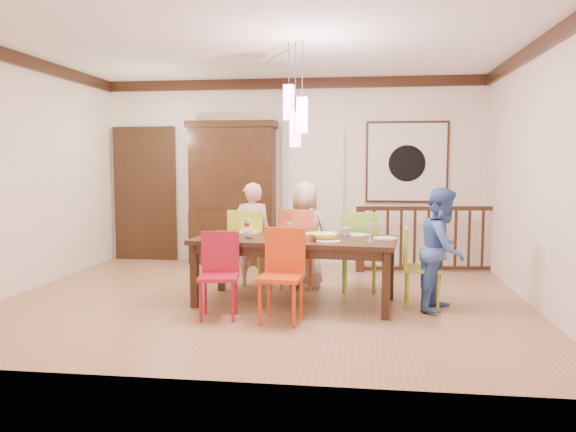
# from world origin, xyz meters

# --- Properties ---
(floor) EXTENTS (6.00, 6.00, 0.00)m
(floor) POSITION_xyz_m (0.00, 0.00, 0.00)
(floor) COLOR #9E6D4C
(floor) RESTS_ON ground
(ceiling) EXTENTS (6.00, 6.00, 0.00)m
(ceiling) POSITION_xyz_m (0.00, 0.00, 2.90)
(ceiling) COLOR white
(ceiling) RESTS_ON wall_back
(wall_back) EXTENTS (6.00, 0.00, 6.00)m
(wall_back) POSITION_xyz_m (0.00, 2.50, 1.45)
(wall_back) COLOR silver
(wall_back) RESTS_ON floor
(wall_left) EXTENTS (0.00, 5.00, 5.00)m
(wall_left) POSITION_xyz_m (-3.00, 0.00, 1.45)
(wall_left) COLOR silver
(wall_left) RESTS_ON floor
(wall_right) EXTENTS (0.00, 5.00, 5.00)m
(wall_right) POSITION_xyz_m (3.00, 0.00, 1.45)
(wall_right) COLOR silver
(wall_right) RESTS_ON floor
(crown_molding) EXTENTS (6.00, 5.00, 0.16)m
(crown_molding) POSITION_xyz_m (0.00, 0.00, 2.82)
(crown_molding) COLOR black
(crown_molding) RESTS_ON wall_back
(panel_door) EXTENTS (1.04, 0.07, 2.24)m
(panel_door) POSITION_xyz_m (-2.40, 2.45, 1.05)
(panel_door) COLOR black
(panel_door) RESTS_ON wall_back
(white_doorway) EXTENTS (0.97, 0.05, 2.22)m
(white_doorway) POSITION_xyz_m (0.35, 2.46, 1.05)
(white_doorway) COLOR silver
(white_doorway) RESTS_ON wall_back
(painting) EXTENTS (1.25, 0.06, 1.25)m
(painting) POSITION_xyz_m (1.80, 2.46, 1.60)
(painting) COLOR black
(painting) RESTS_ON wall_back
(pendant_cluster) EXTENTS (0.27, 0.21, 1.14)m
(pendant_cluster) POSITION_xyz_m (0.38, -0.17, 2.11)
(pendant_cluster) COLOR #FF4C91
(pendant_cluster) RESTS_ON ceiling
(dining_table) EXTENTS (2.32, 1.24, 0.75)m
(dining_table) POSITION_xyz_m (0.38, -0.17, 0.67)
(dining_table) COLOR black
(dining_table) RESTS_ON floor
(chair_far_left) EXTENTS (0.55, 0.55, 1.01)m
(chair_far_left) POSITION_xyz_m (-0.25, 0.50, 0.58)
(chair_far_left) COLOR #B6CC2A
(chair_far_left) RESTS_ON floor
(chair_far_mid) EXTENTS (0.47, 0.47, 1.01)m
(chair_far_mid) POSITION_xyz_m (0.32, 0.65, 0.58)
(chair_far_mid) COLOR #D1522C
(chair_far_mid) RESTS_ON floor
(chair_far_right) EXTENTS (0.47, 0.47, 1.00)m
(chair_far_right) POSITION_xyz_m (1.10, 0.58, 0.57)
(chair_far_right) COLOR #70B332
(chair_far_right) RESTS_ON floor
(chair_near_left) EXTENTS (0.44, 0.44, 0.87)m
(chair_near_left) POSITION_xyz_m (-0.33, -0.86, 0.50)
(chair_near_left) COLOR maroon
(chair_near_left) RESTS_ON floor
(chair_near_mid) EXTENTS (0.46, 0.46, 0.93)m
(chair_near_mid) POSITION_xyz_m (0.33, -0.93, 0.53)
(chair_near_mid) COLOR #D03D0D
(chair_near_mid) RESTS_ON floor
(chair_end_right) EXTENTS (0.41, 0.41, 0.88)m
(chair_end_right) POSITION_xyz_m (1.78, -0.13, 0.50)
(chair_end_right) COLOR #94AB27
(chair_end_right) RESTS_ON floor
(china_hutch) EXTENTS (1.41, 0.46, 2.24)m
(china_hutch) POSITION_xyz_m (-0.90, 2.30, 1.12)
(china_hutch) COLOR black
(china_hutch) RESTS_ON floor
(balustrade) EXTENTS (2.13, 0.36, 0.96)m
(balustrade) POSITION_xyz_m (2.09, 1.95, 0.50)
(balustrade) COLOR black
(balustrade) RESTS_ON floor
(person_far_left) EXTENTS (0.55, 0.42, 1.34)m
(person_far_left) POSITION_xyz_m (-0.28, 0.67, 0.67)
(person_far_left) COLOR beige
(person_far_left) RESTS_ON floor
(person_far_mid) EXTENTS (0.74, 0.56, 1.35)m
(person_far_mid) POSITION_xyz_m (0.40, 0.72, 0.68)
(person_far_mid) COLOR #BFAA90
(person_far_mid) RESTS_ON floor
(person_end_right) EXTENTS (0.71, 0.78, 1.32)m
(person_end_right) POSITION_xyz_m (1.98, -0.23, 0.66)
(person_end_right) COLOR #3F65B2
(person_end_right) RESTS_ON floor
(serving_bowl) EXTENTS (0.38, 0.38, 0.08)m
(serving_bowl) POSITION_xyz_m (0.70, -0.31, 0.79)
(serving_bowl) COLOR yellow
(serving_bowl) RESTS_ON dining_table
(small_bowl) EXTENTS (0.23, 0.23, 0.06)m
(small_bowl) POSITION_xyz_m (0.25, -0.07, 0.78)
(small_bowl) COLOR white
(small_bowl) RESTS_ON dining_table
(cup_left) EXTENTS (0.16, 0.16, 0.10)m
(cup_left) POSITION_xyz_m (-0.13, -0.26, 0.80)
(cup_left) COLOR silver
(cup_left) RESTS_ON dining_table
(cup_right) EXTENTS (0.12, 0.12, 0.10)m
(cup_right) POSITION_xyz_m (0.94, 0.05, 0.80)
(cup_right) COLOR silver
(cup_right) RESTS_ON dining_table
(plate_far_left) EXTENTS (0.26, 0.26, 0.01)m
(plate_far_left) POSITION_xyz_m (-0.24, 0.19, 0.76)
(plate_far_left) COLOR white
(plate_far_left) RESTS_ON dining_table
(plate_far_mid) EXTENTS (0.26, 0.26, 0.01)m
(plate_far_mid) POSITION_xyz_m (0.43, 0.14, 0.76)
(plate_far_mid) COLOR white
(plate_far_mid) RESTS_ON dining_table
(plate_far_right) EXTENTS (0.26, 0.26, 0.01)m
(plate_far_right) POSITION_xyz_m (1.08, 0.12, 0.76)
(plate_far_right) COLOR white
(plate_far_right) RESTS_ON dining_table
(plate_near_left) EXTENTS (0.26, 0.26, 0.01)m
(plate_near_left) POSITION_xyz_m (-0.33, -0.49, 0.76)
(plate_near_left) COLOR white
(plate_near_left) RESTS_ON dining_table
(plate_near_mid) EXTENTS (0.26, 0.26, 0.01)m
(plate_near_mid) POSITION_xyz_m (0.77, -0.46, 0.76)
(plate_near_mid) COLOR white
(plate_near_mid) RESTS_ON dining_table
(plate_end_right) EXTENTS (0.26, 0.26, 0.01)m
(plate_end_right) POSITION_xyz_m (1.38, -0.13, 0.76)
(plate_end_right) COLOR white
(plate_end_right) RESTS_ON dining_table
(wine_glass_a) EXTENTS (0.08, 0.08, 0.19)m
(wine_glass_a) POSITION_xyz_m (-0.20, -0.04, 0.84)
(wine_glass_a) COLOR #590C19
(wine_glass_a) RESTS_ON dining_table
(wine_glass_b) EXTENTS (0.08, 0.08, 0.19)m
(wine_glass_b) POSITION_xyz_m (0.59, -0.01, 0.84)
(wine_glass_b) COLOR silver
(wine_glass_b) RESTS_ON dining_table
(wine_glass_c) EXTENTS (0.08, 0.08, 0.19)m
(wine_glass_c) POSITION_xyz_m (0.35, -0.38, 0.84)
(wine_glass_c) COLOR #590C19
(wine_glass_c) RESTS_ON dining_table
(wine_glass_d) EXTENTS (0.08, 0.08, 0.19)m
(wine_glass_d) POSITION_xyz_m (1.21, -0.35, 0.84)
(wine_glass_d) COLOR silver
(wine_glass_d) RESTS_ON dining_table
(napkin) EXTENTS (0.18, 0.14, 0.01)m
(napkin) POSITION_xyz_m (0.30, -0.48, 0.76)
(napkin) COLOR #D83359
(napkin) RESTS_ON dining_table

